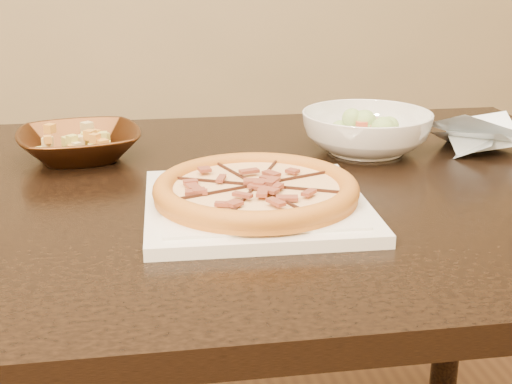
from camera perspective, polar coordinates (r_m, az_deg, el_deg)
The scene contains 8 objects.
dining_table at distance 1.19m, azimuth -5.00°, elevation -3.77°, with size 1.54×1.01×0.75m.
plate at distance 1.04m, azimuth 0.00°, elevation -1.01°, with size 0.34×0.34×0.02m.
pizza at distance 1.03m, azimuth -0.00°, elevation 0.21°, with size 0.30×0.30×0.03m.
bronze_bowl at distance 1.33m, azimuth -13.93°, elevation 3.69°, with size 0.22×0.22×0.05m, color #472711.
mixed_dish at distance 1.32m, azimuth -14.07°, elevation 5.39°, with size 0.11×0.11×0.03m.
salad_bowl at distance 1.35m, azimuth 8.83°, elevation 4.75°, with size 0.24×0.24×0.08m, color white.
salad at distance 1.34m, azimuth 8.86°, elevation 7.05°, with size 0.10×0.11×0.04m.
cling_film at distance 1.41m, azimuth 17.35°, elevation 4.17°, with size 0.16×0.13×0.05m, color white, non-canonical shape.
Camera 1 is at (-0.19, -0.96, 1.12)m, focal length 50.00 mm.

